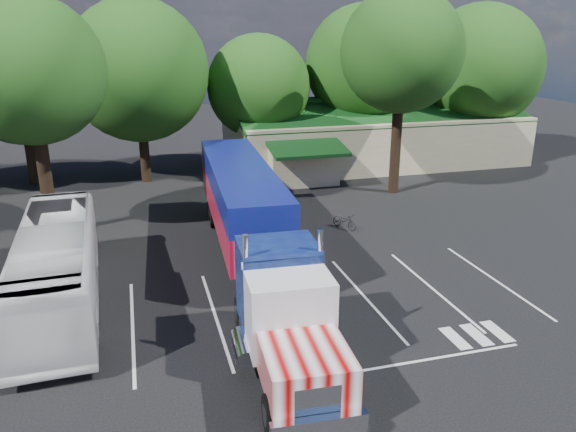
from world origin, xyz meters
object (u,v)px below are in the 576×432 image
object	(u,v)px
semi_truck	(250,218)
bicycle	(345,221)
tour_bus	(57,266)
silver_sedan	(289,173)
woman	(317,269)

from	to	relation	value
semi_truck	bicycle	size ratio (longest dim) A/B	12.67
semi_truck	bicycle	distance (m)	8.08
semi_truck	tour_bus	world-z (taller)	semi_truck
semi_truck	silver_sedan	bearing A→B (deg)	71.20
woman	tour_bus	xyz separation A→B (m)	(-10.78, 1.09, 0.98)
bicycle	tour_bus	world-z (taller)	tour_bus
semi_truck	bicycle	world-z (taller)	semi_truck
bicycle	semi_truck	bearing A→B (deg)	-171.87
bicycle	silver_sedan	distance (m)	10.69
semi_truck	bicycle	xyz separation A→B (m)	(6.43, 4.40, -2.17)
woman	bicycle	bearing A→B (deg)	-60.35
bicycle	silver_sedan	xyz separation A→B (m)	(-0.32, 10.68, 0.25)
tour_bus	silver_sedan	size ratio (longest dim) A/B	2.86
semi_truck	woman	world-z (taller)	semi_truck
tour_bus	silver_sedan	distance (m)	21.70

